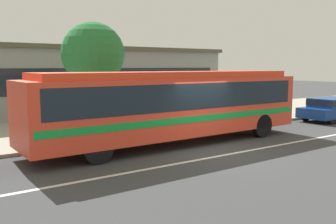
# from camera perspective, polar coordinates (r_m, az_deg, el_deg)

# --- Properties ---
(ground_plane) EXTENTS (120.00, 120.00, 0.00)m
(ground_plane) POSITION_cam_1_polar(r_m,az_deg,el_deg) (13.69, 6.63, -5.91)
(ground_plane) COLOR #3A3C3D
(sidewalk_slab) EXTENTS (60.00, 8.00, 0.12)m
(sidewalk_slab) POSITION_cam_1_polar(r_m,az_deg,el_deg) (19.48, -7.23, -1.86)
(sidewalk_slab) COLOR #A29B89
(sidewalk_slab) RESTS_ON ground_plane
(lane_stripe_center) EXTENTS (56.00, 0.16, 0.01)m
(lane_stripe_center) POSITION_cam_1_polar(r_m,az_deg,el_deg) (13.11, 8.94, -6.51)
(lane_stripe_center) COLOR silver
(lane_stripe_center) RESTS_ON ground_plane
(transit_bus) EXTENTS (11.71, 2.64, 2.85)m
(transit_bus) POSITION_cam_1_polar(r_m,az_deg,el_deg) (14.50, 0.87, 1.52)
(transit_bus) COLOR red
(transit_bus) RESTS_ON ground_plane
(sedan_far_ahead) EXTENTS (4.61, 1.83, 1.29)m
(sedan_far_ahead) POSITION_cam_1_polar(r_m,az_deg,el_deg) (23.01, 24.12, 0.61)
(sedan_far_ahead) COLOR navy
(sedan_far_ahead) RESTS_ON ground_plane
(pedestrian_waiting_near_sign) EXTENTS (0.38, 0.38, 1.68)m
(pedestrian_waiting_near_sign) POSITION_cam_1_polar(r_m,az_deg,el_deg) (15.15, -10.05, -0.47)
(pedestrian_waiting_near_sign) COLOR #6C684E
(pedestrian_waiting_near_sign) RESTS_ON sidewalk_slab
(pedestrian_walking_along_curb) EXTENTS (0.38, 0.38, 1.63)m
(pedestrian_walking_along_curb) POSITION_cam_1_polar(r_m,az_deg,el_deg) (20.08, 11.20, 1.23)
(pedestrian_walking_along_curb) COLOR #2D3836
(pedestrian_walking_along_curb) RESTS_ON sidewalk_slab
(pedestrian_standing_by_tree) EXTENTS (0.36, 0.36, 1.65)m
(pedestrian_standing_by_tree) POSITION_cam_1_polar(r_m,az_deg,el_deg) (15.94, -4.78, -0.11)
(pedestrian_standing_by_tree) COLOR #322E40
(pedestrian_standing_by_tree) RESTS_ON sidewalk_slab
(bus_stop_sign) EXTENTS (0.08, 0.44, 2.61)m
(bus_stop_sign) POSITION_cam_1_polar(r_m,az_deg,el_deg) (17.73, 5.42, 2.91)
(bus_stop_sign) COLOR gray
(bus_stop_sign) RESTS_ON sidewalk_slab
(street_tree_near_stop) EXTENTS (2.87, 2.87, 4.94)m
(street_tree_near_stop) POSITION_cam_1_polar(r_m,az_deg,el_deg) (17.41, -11.46, 8.66)
(street_tree_near_stop) COLOR brown
(street_tree_near_stop) RESTS_ON sidewalk_slab
(station_building) EXTENTS (20.18, 7.42, 4.28)m
(station_building) POSITION_cam_1_polar(r_m,az_deg,el_deg) (25.67, -14.54, 4.79)
(station_building) COLOR gray
(station_building) RESTS_ON ground_plane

